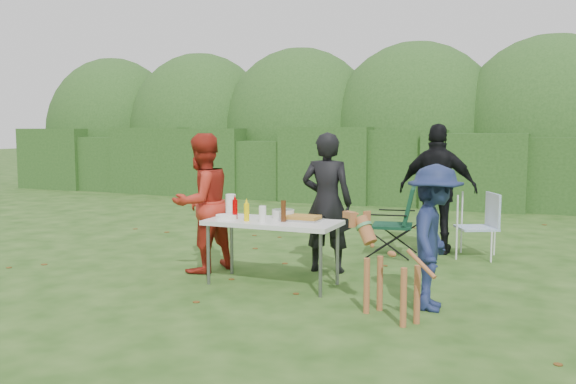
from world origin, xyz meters
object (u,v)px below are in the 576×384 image
at_px(person_red_jacket, 202,203).
at_px(lawn_chair, 476,225).
at_px(paper_towel_roll, 231,205).
at_px(mustard_bottle, 247,212).
at_px(person_black_puffy, 438,189).
at_px(camping_chair, 392,221).
at_px(beer_bottle, 283,211).
at_px(dog, 392,269).
at_px(ketchup_bottle, 235,209).
at_px(child, 434,237).
at_px(person_cook, 327,203).
at_px(folding_table, 273,225).

bearing_deg(person_red_jacket, lawn_chair, 144.82).
bearing_deg(lawn_chair, paper_towel_roll, 15.37).
bearing_deg(lawn_chair, mustard_bottle, 23.06).
relative_size(person_black_puffy, camping_chair, 1.88).
bearing_deg(lawn_chair, person_black_puffy, -34.54).
height_order(lawn_chair, beer_bottle, beer_bottle).
distance_m(dog, camping_chair, 2.84).
distance_m(dog, ketchup_bottle, 2.13).
bearing_deg(beer_bottle, camping_chair, 70.70).
relative_size(dog, beer_bottle, 4.10).
distance_m(person_black_puffy, mustard_bottle, 3.16).
height_order(dog, beer_bottle, beer_bottle).
relative_size(child, mustard_bottle, 7.16).
bearing_deg(child, person_cook, 50.19).
distance_m(person_red_jacket, paper_towel_roll, 0.49).
distance_m(dog, lawn_chair, 3.17).
relative_size(dog, camping_chair, 1.00).
bearing_deg(person_red_jacket, beer_bottle, 95.76).
relative_size(person_red_jacket, camping_chair, 1.75).
height_order(person_black_puffy, lawn_chair, person_black_puffy).
bearing_deg(child, person_black_puffy, 4.78).
bearing_deg(dog, person_cook, -19.81).
relative_size(dog, lawn_chair, 1.09).
bearing_deg(beer_bottle, person_red_jacket, 166.49).
relative_size(child, dog, 1.46).
distance_m(person_red_jacket, lawn_chair, 3.77).
height_order(person_cook, camping_chair, person_cook).
bearing_deg(ketchup_bottle, person_red_jacket, 153.42).
bearing_deg(folding_table, person_cook, 67.35).
distance_m(person_red_jacket, ketchup_bottle, 0.70).
xyz_separation_m(person_black_puffy, camping_chair, (-0.54, -0.45, -0.43)).
relative_size(folding_table, child, 1.05).
bearing_deg(lawn_chair, child, 60.88).
height_order(child, paper_towel_roll, child).
relative_size(person_black_puffy, dog, 1.88).
bearing_deg(beer_bottle, folding_table, 166.40).
bearing_deg(child, dog, 142.06).
bearing_deg(folding_table, beer_bottle, -13.60).
xyz_separation_m(camping_chair, ketchup_bottle, (-1.34, -2.12, 0.36)).
distance_m(child, mustard_bottle, 2.10).
height_order(folding_table, person_red_jacket, person_red_jacket).
relative_size(person_cook, camping_chair, 1.77).
relative_size(camping_chair, ketchup_bottle, 4.45).
bearing_deg(child, lawn_chair, -6.58).
bearing_deg(person_cook, camping_chair, -119.51).
xyz_separation_m(person_red_jacket, camping_chair, (1.97, 1.81, -0.37)).
relative_size(person_cook, dog, 1.76).
distance_m(camping_chair, mustard_bottle, 2.52).
distance_m(folding_table, child, 1.86).
bearing_deg(person_red_jacket, child, 99.57).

